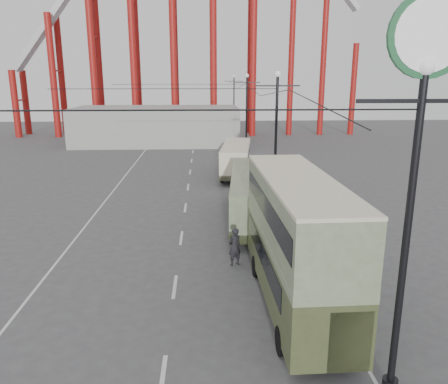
{
  "coord_description": "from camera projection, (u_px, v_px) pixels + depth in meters",
  "views": [
    {
      "loc": [
        0.33,
        -13.48,
        8.84
      ],
      "look_at": [
        1.38,
        8.78,
        3.0
      ],
      "focal_mm": 35.0,
      "sensor_mm": 36.0,
      "label": 1
    }
  ],
  "objects": [
    {
      "name": "ground",
      "position": [
        196.0,
        339.0,
        15.25
      ],
      "size": [
        160.0,
        160.0,
        0.0
      ],
      "primitive_type": "plane",
      "color": "#48484B",
      "rests_on": "ground"
    },
    {
      "name": "single_decker_green",
      "position": [
        252.0,
        195.0,
        27.35
      ],
      "size": [
        3.52,
        11.14,
        3.1
      ],
      "rotation": [
        0.0,
        0.0,
        -0.09
      ],
      "color": "#657656",
      "rests_on": "ground"
    },
    {
      "name": "fairground_shed",
      "position": [
        157.0,
        126.0,
        59.75
      ],
      "size": [
        22.0,
        10.0,
        5.0
      ],
      "primitive_type": "cube",
      "color": "gray",
      "rests_on": "ground"
    },
    {
      "name": "single_decker_cream",
      "position": [
        236.0,
        158.0,
        40.44
      ],
      "size": [
        3.56,
        9.61,
        2.92
      ],
      "rotation": [
        0.0,
        0.0,
        -0.13
      ],
      "color": "beige",
      "rests_on": "ground"
    },
    {
      "name": "road_markings",
      "position": [
        189.0,
        194.0,
        34.24
      ],
      "size": [
        12.52,
        120.0,
        0.01
      ],
      "color": "silver",
      "rests_on": "ground"
    },
    {
      "name": "pedestrian",
      "position": [
        235.0,
        247.0,
        21.03
      ],
      "size": [
        0.83,
        0.74,
        1.9
      ],
      "primitive_type": "imported",
      "rotation": [
        0.0,
        0.0,
        3.65
      ],
      "color": "black",
      "rests_on": "ground"
    },
    {
      "name": "lamp_post_far",
      "position": [
        246.0,
        113.0,
        52.97
      ],
      "size": [
        3.2,
        0.44,
        9.32
      ],
      "color": "black",
      "rests_on": "ground"
    },
    {
      "name": "double_decker_bus",
      "position": [
        296.0,
        236.0,
        16.77
      ],
      "size": [
        2.7,
        9.86,
        5.26
      ],
      "rotation": [
        0.0,
        0.0,
        0.02
      ],
      "color": "#394324",
      "rests_on": "ground"
    },
    {
      "name": "lamp_post_near",
      "position": [
        420.0,
        119.0,
        10.61
      ],
      "size": [
        3.2,
        0.44,
        10.8
      ],
      "color": "black",
      "rests_on": "ground"
    },
    {
      "name": "lamp_post_mid",
      "position": [
        276.0,
        137.0,
        31.71
      ],
      "size": [
        3.2,
        0.44,
        9.32
      ],
      "color": "black",
      "rests_on": "ground"
    },
    {
      "name": "lamp_post_distant",
      "position": [
        234.0,
        103.0,
        74.23
      ],
      "size": [
        3.2,
        0.44,
        9.32
      ],
      "color": "black",
      "rests_on": "ground"
    }
  ]
}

